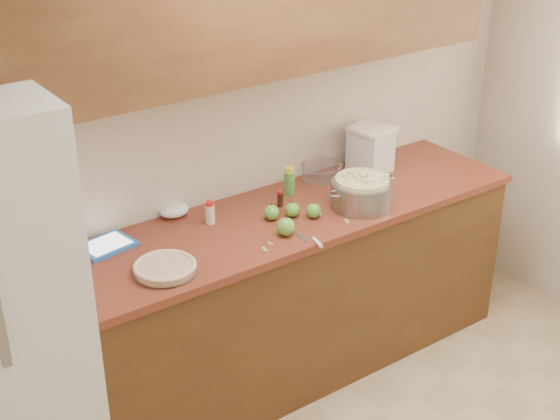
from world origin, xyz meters
TOP-DOWN VIEW (x-y plane):
  - room_shell at (0.00, 0.00)m, footprint 3.60×3.60m
  - counter_run at (0.00, 1.48)m, footprint 2.64×0.68m
  - pie at (-0.69, 1.32)m, footprint 0.28×0.28m
  - colander at (0.41, 1.33)m, footprint 0.41×0.31m
  - flour_canister at (0.74, 1.64)m, footprint 0.24×0.24m
  - tablet at (-0.80, 1.67)m, footprint 0.27×0.22m
  - paring_knife at (-0.01, 1.16)m, footprint 0.06×0.18m
  - lemon_bottle at (0.20, 1.64)m, footprint 0.06×0.06m
  - cinnamon_shaker at (-0.30, 1.61)m, footprint 0.05×0.05m
  - vanilla_bottle at (0.08, 1.56)m, footprint 0.03×0.03m
  - mixing_bowl at (0.46, 1.70)m, footprint 0.22×0.22m
  - paper_towel at (-0.40, 1.77)m, footprint 0.17×0.15m
  - apple_left at (-0.04, 1.46)m, footprint 0.08×0.08m
  - apple_center at (0.06, 1.43)m, footprint 0.07×0.07m
  - apple_front at (-0.08, 1.30)m, footprint 0.09×0.09m
  - apple_extra at (0.14, 1.36)m, footprint 0.07×0.07m
  - peel_a at (0.18, 1.37)m, footprint 0.04×0.03m
  - peel_b at (0.16, 1.43)m, footprint 0.04×0.04m
  - peel_c at (-0.18, 1.27)m, footprint 0.02×0.03m
  - peel_d at (-0.23, 1.24)m, footprint 0.02×0.04m
  - peel_e at (0.24, 1.24)m, footprint 0.03×0.04m

SIDE VIEW (x-z plane):
  - counter_run at x=0.00m, z-range 0.00..0.92m
  - peel_a at x=0.18m, z-range 0.92..0.92m
  - peel_b at x=0.16m, z-range 0.92..0.92m
  - peel_c at x=-0.18m, z-range 0.92..0.92m
  - peel_d at x=-0.23m, z-range 0.92..0.92m
  - peel_e at x=0.24m, z-range 0.92..0.92m
  - paring_knife at x=-0.01m, z-range 0.92..0.94m
  - tablet at x=-0.80m, z-range 0.92..0.94m
  - pie at x=-0.69m, z-range 0.92..0.96m
  - paper_towel at x=-0.40m, z-range 0.92..0.98m
  - apple_center at x=0.06m, z-range 0.91..1.00m
  - apple_extra at x=0.14m, z-range 0.91..1.00m
  - apple_left at x=-0.04m, z-range 0.91..1.00m
  - vanilla_bottle at x=0.08m, z-range 0.92..1.00m
  - apple_front at x=-0.08m, z-range 0.91..1.01m
  - mixing_bowl at x=0.46m, z-range 0.92..1.01m
  - cinnamon_shaker at x=-0.30m, z-range 0.92..1.03m
  - colander at x=0.41m, z-range 0.92..1.07m
  - lemon_bottle at x=0.20m, z-range 0.92..1.07m
  - flour_canister at x=0.74m, z-range 0.92..1.18m
  - room_shell at x=0.00m, z-range -0.50..3.10m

